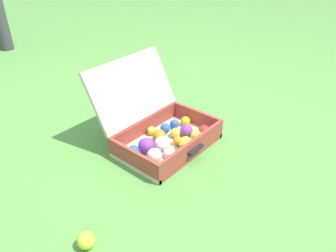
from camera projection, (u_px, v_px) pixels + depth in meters
name	position (u px, v px, depth m)	size (l,w,h in m)	color
ground_plane	(169.00, 141.00, 1.87)	(16.00, 16.00, 0.00)	#569342
open_suitcase	(160.00, 129.00, 1.80)	(0.54, 0.54, 0.43)	beige
stray_ball_on_grass	(86.00, 240.00, 1.24)	(0.07, 0.07, 0.07)	#CCDB38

